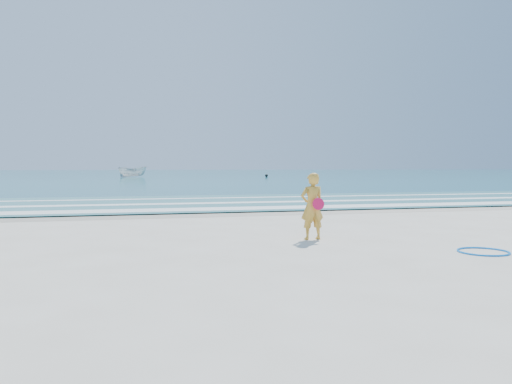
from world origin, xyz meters
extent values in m
plane|color=silver|center=(0.00, 0.00, 0.00)|extent=(400.00, 400.00, 0.00)
cube|color=#B2A893|center=(0.00, 9.00, 0.00)|extent=(400.00, 2.40, 0.00)
cube|color=#19727F|center=(0.00, 105.00, 0.02)|extent=(400.00, 190.00, 0.04)
cube|color=#59B7AD|center=(0.00, 14.00, 0.04)|extent=(400.00, 10.00, 0.01)
cube|color=white|center=(0.00, 10.30, 0.05)|extent=(400.00, 1.40, 0.01)
cube|color=white|center=(0.00, 13.20, 0.05)|extent=(400.00, 0.90, 0.01)
cube|color=white|center=(0.00, 16.50, 0.05)|extent=(400.00, 0.60, 0.01)
torus|color=#0D87F8|center=(3.90, 0.12, 0.02)|extent=(1.22, 1.22, 0.03)
imported|color=silver|center=(-2.53, 65.98, 0.83)|extent=(4.38, 2.64, 1.59)
sphere|color=black|center=(16.27, 61.69, 0.26)|extent=(0.43, 0.43, 0.43)
imported|color=gold|center=(1.32, 2.50, 0.75)|extent=(0.56, 0.39, 1.49)
cylinder|color=#EA144C|center=(1.40, 2.32, 0.81)|extent=(0.27, 0.08, 0.27)
camera|label=1|loc=(-2.57, -7.98, 1.65)|focal=35.00mm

